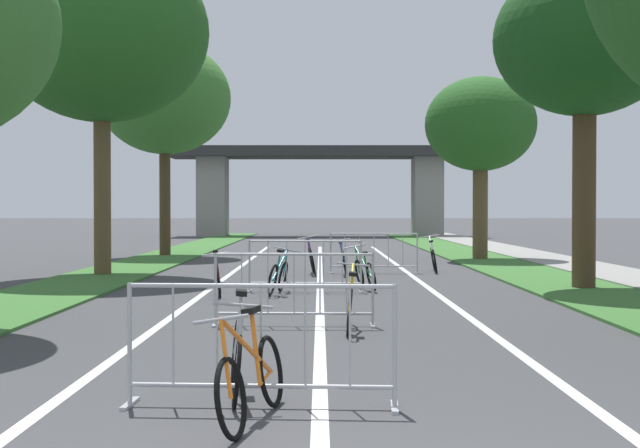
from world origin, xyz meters
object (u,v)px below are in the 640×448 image
Objects in this scene: tree_left_oak_mid at (106,32)px; bicycle_teal_6 at (282,276)px; bicycle_white_8 at (438,258)px; bicycle_silver_2 at (240,355)px; tree_right_cypress_far at (485,125)px; bicycle_yellow_4 at (354,304)px; crowd_barrier_third at (309,266)px; bicycle_blue_3 at (348,260)px; bicycle_purple_1 at (315,259)px; crowd_barrier_fourth at (378,253)px; tree_left_oak_near at (169,99)px; bicycle_green_0 at (369,273)px; crowd_barrier_nearest at (265,346)px; crowd_barrier_second at (298,290)px; tree_right_pine_near at (589,41)px; bicycle_red_5 at (222,277)px; bicycle_orange_7 at (255,378)px.

bicycle_teal_6 is (4.63, -4.63, -5.74)m from tree_left_oak_mid.
bicycle_silver_2 is at bearing -98.86° from bicycle_white_8.
bicycle_yellow_4 is (-4.86, -16.61, -4.04)m from tree_right_cypress_far.
crowd_barrier_third reaches higher than bicycle_blue_3.
crowd_barrier_fourth is at bearing -170.51° from bicycle_purple_1.
bicycle_blue_3 is 5.14m from bicycle_teal_6.
crowd_barrier_fourth reaches higher than bicycle_white_8.
tree_left_oak_mid is 4.83× the size of bicycle_white_8.
bicycle_green_0 is at bearing -62.91° from tree_left_oak_near.
crowd_barrier_fourth is 14.91m from bicycle_silver_2.
crowd_barrier_nearest and crowd_barrier_fourth have the same top height.
bicycle_blue_3 is 10.14m from bicycle_yellow_4.
crowd_barrier_second is at bearing -74.83° from bicycle_teal_6.
tree_right_pine_near is 8.96m from bicycle_red_5.
tree_right_cypress_far reaches higher than bicycle_silver_2.
bicycle_yellow_4 is at bearing -112.40° from bicycle_silver_2.
bicycle_yellow_4 is at bearing 109.00° from bicycle_red_5.
crowd_barrier_nearest is at bearing -119.30° from tree_right_pine_near.
crowd_barrier_nearest reaches higher than bicycle_blue_3.
crowd_barrier_fourth is at bearing -123.13° from tree_right_cypress_far.
bicycle_silver_2 is (-0.38, -4.62, -0.15)m from crowd_barrier_second.
bicycle_yellow_4 is at bearing -59.22° from tree_left_oak_mid.
tree_right_pine_near reaches higher than bicycle_green_0.
crowd_barrier_nearest reaches higher than bicycle_silver_2.
bicycle_silver_2 is at bearing -71.31° from tree_left_oak_mid.
bicycle_orange_7 is at bearing 95.88° from bicycle_silver_2.
bicycle_yellow_4 is 5.11m from bicycle_orange_7.
bicycle_white_8 is (8.48, 1.39, -5.74)m from tree_left_oak_mid.
tree_right_pine_near is 7.38m from bicycle_white_8.
tree_right_cypress_far is 8.07m from crowd_barrier_fourth.
bicycle_blue_3 is at bearing -123.40° from bicycle_red_5.
bicycle_purple_1 reaches higher than bicycle_yellow_4.
crowd_barrier_third and crowd_barrier_fourth have the same top height.
crowd_barrier_fourth reaches higher than bicycle_red_5.
bicycle_white_8 is (3.24, 0.89, -0.03)m from bicycle_purple_1.
tree_right_pine_near reaches higher than crowd_barrier_second.
bicycle_purple_1 is at bearing -57.93° from tree_left_oak_near.
crowd_barrier_second is (5.08, -9.27, -5.57)m from tree_left_oak_mid.
tree_right_cypress_far is (-0.22, 10.43, -0.73)m from tree_right_pine_near.
bicycle_white_8 is (-2.24, -5.39, -4.06)m from tree_right_cypress_far.
tree_right_pine_near is at bearing -48.84° from tree_left_oak_near.
crowd_barrier_fourth is at bearing -84.92° from bicycle_orange_7.
bicycle_white_8 is (3.85, 6.01, 0.00)m from bicycle_teal_6.
crowd_barrier_third is at bearing -108.64° from crowd_barrier_fourth.
bicycle_blue_3 is 1.01× the size of bicycle_white_8.
tree_right_cypress_far is at bearing 74.72° from crowd_barrier_nearest.
bicycle_white_8 is (3.57, 16.24, 0.01)m from bicycle_orange_7.
tree_right_cypress_far is at bearing 32.31° from tree_left_oak_mid.
tree_right_cypress_far is 3.52× the size of bicycle_purple_1.
crowd_barrier_nearest is 1.44× the size of bicycle_yellow_4.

